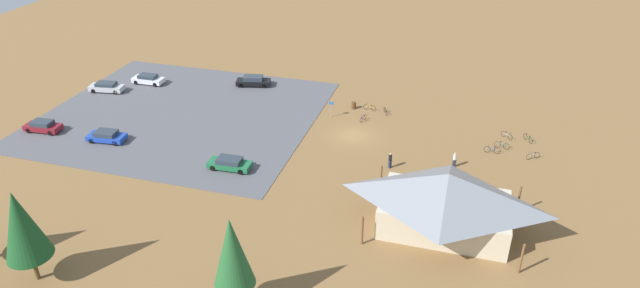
% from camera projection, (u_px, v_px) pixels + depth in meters
% --- Properties ---
extents(ground, '(160.00, 160.00, 0.00)m').
position_uv_depth(ground, '(353.00, 136.00, 64.93)').
color(ground, olive).
rests_on(ground, ground).
extents(parking_lot_asphalt, '(33.71, 30.13, 0.05)m').
position_uv_depth(parking_lot_asphalt, '(182.00, 114.00, 70.06)').
color(parking_lot_asphalt, '#56565B').
rests_on(parking_lot_asphalt, ground).
extents(bike_pavilion, '(13.29, 8.92, 5.69)m').
position_uv_depth(bike_pavilion, '(446.00, 198.00, 48.07)').
color(bike_pavilion, beige).
rests_on(bike_pavilion, ground).
extents(trash_bin, '(0.60, 0.60, 0.90)m').
position_uv_depth(trash_bin, '(354.00, 105.00, 71.30)').
color(trash_bin, brown).
rests_on(trash_bin, ground).
extents(lot_sign, '(0.56, 0.08, 2.20)m').
position_uv_depth(lot_sign, '(331.00, 107.00, 68.69)').
color(lot_sign, '#99999E').
rests_on(lot_sign, ground).
extents(pine_east, '(3.03, 3.03, 8.27)m').
position_uv_depth(pine_east, '(232.00, 252.00, 38.43)').
color(pine_east, brown).
rests_on(pine_east, ground).
extents(pine_far_east, '(3.48, 3.48, 8.28)m').
position_uv_depth(pine_far_east, '(21.00, 225.00, 41.25)').
color(pine_far_east, brown).
rests_on(pine_far_east, ground).
extents(bicycle_silver_yard_center, '(1.49, 1.01, 0.90)m').
position_uv_depth(bicycle_silver_yard_center, '(533.00, 156.00, 60.04)').
color(bicycle_silver_yard_center, black).
rests_on(bicycle_silver_yard_center, ground).
extents(bicycle_green_trailside, '(0.99, 1.50, 0.81)m').
position_uv_depth(bicycle_green_trailside, '(528.00, 138.00, 63.57)').
color(bicycle_green_trailside, black).
rests_on(bicycle_green_trailside, ground).
extents(bicycle_blue_edge_south, '(1.83, 0.48, 0.88)m').
position_uv_depth(bicycle_blue_edge_south, '(492.00, 150.00, 61.17)').
color(bicycle_blue_edge_south, black).
rests_on(bicycle_blue_edge_south, ground).
extents(bicycle_teal_by_bin, '(1.71, 0.56, 0.86)m').
position_uv_depth(bicycle_teal_by_bin, '(502.00, 145.00, 62.11)').
color(bicycle_teal_by_bin, black).
rests_on(bicycle_teal_by_bin, ground).
extents(bicycle_white_back_row, '(1.32, 1.10, 0.83)m').
position_uv_depth(bicycle_white_back_row, '(507.00, 135.00, 64.23)').
color(bicycle_white_back_row, black).
rests_on(bicycle_white_back_row, ground).
extents(bicycle_purple_yard_front, '(0.60, 1.61, 0.84)m').
position_uv_depth(bicycle_purple_yard_front, '(363.00, 118.00, 68.19)').
color(bicycle_purple_yard_front, black).
rests_on(bicycle_purple_yard_front, ground).
extents(bicycle_yellow_lone_east, '(1.74, 0.54, 0.81)m').
position_uv_depth(bicycle_yellow_lone_east, '(370.00, 108.00, 70.89)').
color(bicycle_yellow_lone_east, black).
rests_on(bicycle_yellow_lone_east, ground).
extents(bicycle_black_mid_cluster, '(0.80, 1.58, 0.75)m').
position_uv_depth(bicycle_black_mid_cluster, '(385.00, 111.00, 70.00)').
color(bicycle_black_mid_cluster, black).
rests_on(bicycle_black_mid_cluster, ground).
extents(car_silver_back_corner, '(4.88, 2.39, 1.36)m').
position_uv_depth(car_silver_back_corner, '(107.00, 87.00, 75.87)').
color(car_silver_back_corner, '#BCBCC1').
rests_on(car_silver_back_corner, parking_lot_asphalt).
extents(car_blue_inner_stall, '(4.48, 2.29, 1.27)m').
position_uv_depth(car_blue_inner_stall, '(107.00, 136.00, 63.38)').
color(car_blue_inner_stall, '#1E42B2').
rests_on(car_blue_inner_stall, parking_lot_asphalt).
extents(car_maroon_near_entry, '(4.42, 2.07, 1.37)m').
position_uv_depth(car_maroon_near_entry, '(43.00, 126.00, 65.50)').
color(car_maroon_near_entry, maroon).
rests_on(car_maroon_near_entry, parking_lot_asphalt).
extents(car_black_end_stall, '(5.08, 2.94, 1.45)m').
position_uv_depth(car_black_end_stall, '(253.00, 81.00, 77.71)').
color(car_black_end_stall, black).
rests_on(car_black_end_stall, parking_lot_asphalt).
extents(car_green_second_row, '(4.64, 2.03, 1.25)m').
position_uv_depth(car_green_second_row, '(230.00, 163.00, 58.06)').
color(car_green_second_row, '#1E6B3D').
rests_on(car_green_second_row, parking_lot_asphalt).
extents(car_white_by_curb, '(4.48, 1.82, 1.35)m').
position_uv_depth(car_white_by_curb, '(148.00, 79.00, 78.38)').
color(car_white_by_curb, white).
rests_on(car_white_by_curb, parking_lot_asphalt).
extents(visitor_by_pavilion, '(0.39, 0.36, 1.72)m').
position_uv_depth(visitor_by_pavilion, '(455.00, 159.00, 58.38)').
color(visitor_by_pavilion, '#2D3347').
rests_on(visitor_by_pavilion, ground).
extents(visitor_near_lot, '(0.38, 0.40, 1.80)m').
position_uv_depth(visitor_near_lot, '(390.00, 160.00, 58.16)').
color(visitor_near_lot, '#2D3347').
rests_on(visitor_near_lot, ground).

